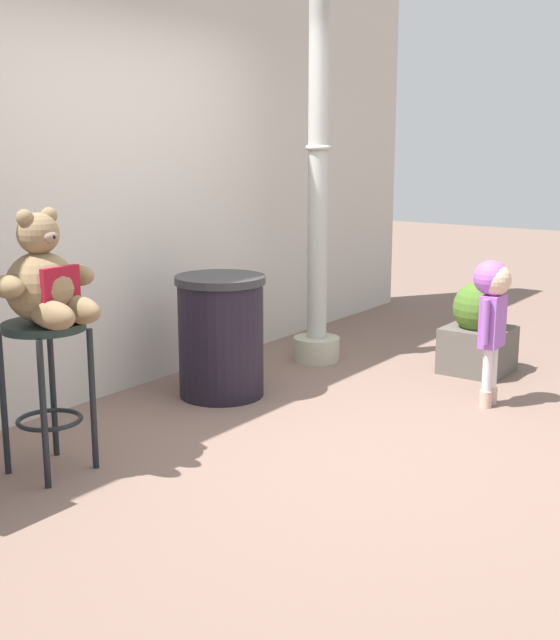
% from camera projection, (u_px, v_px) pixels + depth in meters
% --- Properties ---
extents(ground_plane, '(24.00, 24.00, 0.00)m').
position_uv_depth(ground_plane, '(333.00, 446.00, 4.54)').
color(ground_plane, '#795E53').
extents(building_wall, '(7.79, 0.30, 3.45)m').
position_uv_depth(building_wall, '(87.00, 128.00, 5.22)').
color(building_wall, beige).
rests_on(building_wall, ground_plane).
extents(bar_stool_with_teddy, '(0.41, 0.41, 0.77)m').
position_uv_depth(bar_stool_with_teddy, '(46.00, 365.00, 4.09)').
color(bar_stool_with_teddy, '#1C2926').
rests_on(bar_stool_with_teddy, ground_plane).
extents(teddy_bear, '(0.54, 0.49, 0.56)m').
position_uv_depth(teddy_bear, '(45.00, 282.00, 3.98)').
color(teddy_bear, olive).
rests_on(teddy_bear, bar_stool_with_teddy).
extents(child_walking, '(0.29, 0.23, 0.93)m').
position_uv_depth(child_walking, '(492.00, 301.00, 5.10)').
color(child_walking, '#C6A595').
rests_on(child_walking, ground_plane).
extents(trash_bin, '(0.59, 0.59, 0.80)m').
position_uv_depth(trash_bin, '(221.00, 336.00, 5.37)').
color(trash_bin, black).
rests_on(trash_bin, ground_plane).
extents(lamppost, '(0.35, 0.35, 2.76)m').
position_uv_depth(lamppost, '(318.00, 218.00, 6.10)').
color(lamppost, '#B0AD95').
rests_on(lamppost, ground_plane).
extents(planter_with_shrub, '(0.45, 0.45, 0.67)m').
position_uv_depth(planter_with_shrub, '(479.00, 331.00, 5.94)').
color(planter_with_shrub, '#5B554D').
rests_on(planter_with_shrub, ground_plane).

